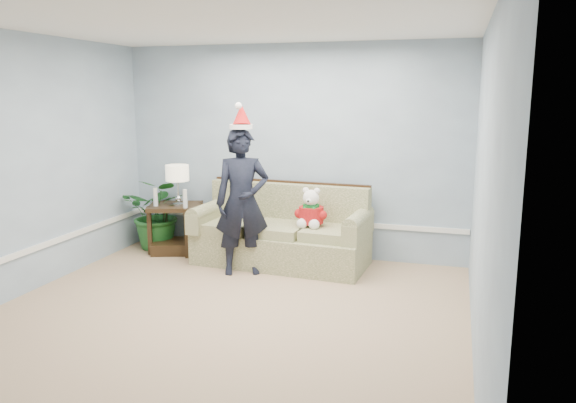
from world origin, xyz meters
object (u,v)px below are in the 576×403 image
(side_table, at_px, (176,234))
(houseplant, at_px, (159,213))
(sofa, at_px, (282,235))
(table_lamp, at_px, (177,175))
(teddy_bear, at_px, (311,212))
(man, at_px, (242,202))

(side_table, distance_m, houseplant, 0.41)
(sofa, height_order, table_lamp, table_lamp)
(teddy_bear, bearing_deg, man, -148.05)
(houseplant, relative_size, man, 0.57)
(side_table, bearing_deg, table_lamp, -31.22)
(sofa, distance_m, man, 0.79)
(teddy_bear, bearing_deg, sofa, 165.86)
(houseplant, bearing_deg, sofa, -5.04)
(side_table, height_order, table_lamp, table_lamp)
(sofa, xyz_separation_m, side_table, (-1.50, 0.05, -0.10))
(table_lamp, xyz_separation_m, houseplant, (-0.38, 0.16, -0.56))
(man, distance_m, teddy_bear, 0.84)
(teddy_bear, bearing_deg, side_table, 177.22)
(table_lamp, distance_m, man, 1.24)
(side_table, distance_m, teddy_bear, 1.95)
(sofa, bearing_deg, man, -117.65)
(side_table, relative_size, table_lamp, 1.52)
(houseplant, bearing_deg, table_lamp, -22.07)
(sofa, relative_size, houseplant, 2.21)
(side_table, height_order, teddy_bear, teddy_bear)
(side_table, relative_size, teddy_bear, 1.68)
(table_lamp, height_order, houseplant, table_lamp)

